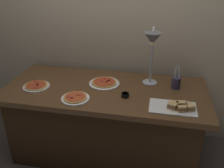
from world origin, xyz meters
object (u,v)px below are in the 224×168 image
Objects in this scene: sandwich_platter at (177,107)px; utensil_holder at (176,82)px; pizza_plate_center at (75,98)px; pizza_plate_front at (104,83)px; heat_lamp at (152,44)px; pizza_plate_raised_stand at (36,86)px; sauce_cup_near at (125,95)px.

utensil_holder reaches higher than sandwich_platter.
pizza_plate_front is at bearing 61.91° from pizza_plate_center.
heat_lamp is 2.24× the size of pizza_plate_raised_stand.
sauce_cup_near is at bearing 164.88° from sandwich_platter.
pizza_plate_front is at bearing 138.46° from sauce_cup_near.
pizza_plate_front is 4.19× the size of sauce_cup_near.
heat_lamp is 2.48× the size of utensil_holder.
sandwich_platter is 5.35× the size of sauce_cup_near.
pizza_plate_center is at bearing -18.52° from pizza_plate_raised_stand.
pizza_plate_raised_stand is at bearing -162.97° from pizza_plate_front.
sandwich_platter is 1.69× the size of utensil_holder.
sauce_cup_near is 0.31× the size of utensil_holder.
sauce_cup_near reaches higher than pizza_plate_raised_stand.
pizza_plate_center is 0.65× the size of sandwich_platter.
pizza_plate_center is 3.50× the size of sauce_cup_near.
pizza_plate_front is 1.19× the size of pizza_plate_raised_stand.
heat_lamp reaches higher than pizza_plate_raised_stand.
heat_lamp is 0.49m from sauce_cup_near.
sauce_cup_near is at bearing -41.54° from pizza_plate_front.
pizza_plate_raised_stand is 0.66× the size of sandwich_platter.
pizza_plate_front and pizza_plate_raised_stand have the same top height.
pizza_plate_center is (-0.18, -0.34, 0.00)m from pizza_plate_front.
pizza_plate_front is 0.65m from pizza_plate_raised_stand.
heat_lamp is at bearing 129.30° from sandwich_platter.
pizza_plate_center is 0.46m from pizza_plate_raised_stand.
sauce_cup_near reaches higher than pizza_plate_front.
sauce_cup_near is at bearing -1.39° from pizza_plate_raised_stand.
sandwich_platter is at bearing -6.13° from pizza_plate_raised_stand.
heat_lamp reaches higher than pizza_plate_front.
pizza_plate_raised_stand is 1.30m from sandwich_platter.
heat_lamp is 2.25× the size of pizza_plate_center.
utensil_holder is at bearing 30.48° from sauce_cup_near.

